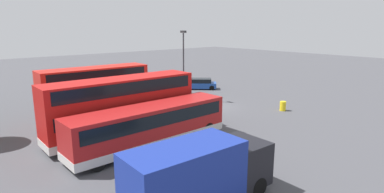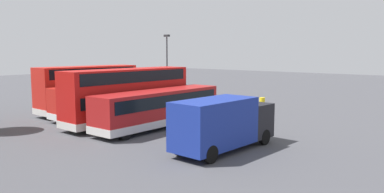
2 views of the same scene
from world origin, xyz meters
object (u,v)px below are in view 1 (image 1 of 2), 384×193
Objects in this scene: box_truck_blue at (199,173)px; bus_single_deck_third at (113,104)px; bus_double_decker_fourth at (95,89)px; lamp_post_tall at (183,61)px; car_hatchback_silver at (200,84)px; waste_bin_yellow at (283,106)px; bus_single_deck_near_end at (150,125)px; bus_double_decker_second at (122,105)px.

bus_single_deck_third is at bearing -12.30° from box_truck_blue.
lamp_post_tall is at bearing -99.17° from bus_double_decker_fourth.
waste_bin_yellow is at bearing 174.79° from car_hatchback_silver.
bus_single_deck_near_end is at bearing 175.89° from bus_double_decker_fourth.
lamp_post_tall is (5.73, -10.72, 2.16)m from bus_double_decker_second.
bus_single_deck_near_end reaches higher than car_hatchback_silver.
bus_single_deck_third is 2.53× the size of car_hatchback_silver.
bus_single_deck_near_end is at bearing 173.89° from bus_single_deck_third.
bus_double_decker_second is at bearing 120.36° from car_hatchback_silver.
car_hatchback_silver is 0.57× the size of lamp_post_tall.
waste_bin_yellow is (-0.48, -15.48, -1.15)m from bus_single_deck_near_end.
bus_single_deck_third is at bearing 101.08° from lamp_post_tall.
car_hatchback_silver is 8.64m from lamp_post_tall.
box_truck_blue reaches higher than waste_bin_yellow.
car_hatchback_silver is (21.09, -19.23, -1.01)m from box_truck_blue.
bus_double_decker_second reaches higher than bus_single_deck_third.
lamp_post_tall reaches higher than bus_double_decker_fourth.
lamp_post_tall is at bearing 28.60° from waste_bin_yellow.
bus_double_decker_second is 1.55× the size of box_truck_blue.
car_hatchback_silver is at bearing -80.25° from bus_double_decker_fourth.
box_truck_blue is 7.99× the size of waste_bin_yellow.
bus_double_decker_fourth is 18.48m from waste_bin_yellow.
lamp_post_tall reaches higher than bus_double_decker_second.
bus_single_deck_third is at bearing -6.11° from bus_single_deck_near_end.
bus_single_deck_near_end is at bearing 130.95° from lamp_post_tall.
bus_double_decker_fourth is (3.42, 0.00, 0.82)m from bus_single_deck_third.
box_truck_blue is at bearing 112.25° from waste_bin_yellow.
bus_single_deck_near_end is 1.53× the size of lamp_post_tall.
bus_double_decker_fourth is at bearing 0.06° from bus_single_deck_third.
bus_double_decker_second reaches higher than bus_single_deck_near_end.
waste_bin_yellow is at bearing -126.74° from bus_double_decker_fourth.
bus_single_deck_near_end is 1.17× the size of bus_double_decker_fourth.
bus_double_decker_second is at bearing 171.10° from bus_double_decker_fourth.
car_hatchback_silver is (6.17, -15.97, -0.92)m from bus_single_deck_third.
lamp_post_tall is at bearing -61.85° from bus_double_decker_second.
car_hatchback_silver is (13.26, -16.73, -0.92)m from bus_single_deck_near_end.
bus_single_deck_near_end reaches higher than waste_bin_yellow.
lamp_post_tall is (-4.29, 6.40, 3.91)m from car_hatchback_silver.
bus_single_deck_third is 15.27m from box_truck_blue.
bus_double_decker_fourth is 10.76× the size of waste_bin_yellow.
bus_single_deck_near_end is at bearing 128.39° from car_hatchback_silver.
car_hatchback_silver is (2.75, -15.98, -1.74)m from bus_double_decker_fourth.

